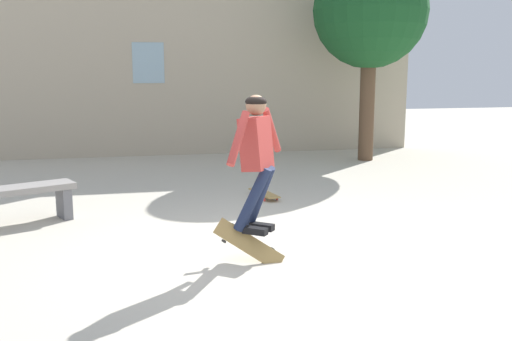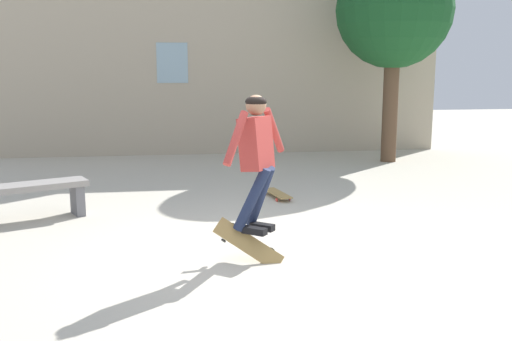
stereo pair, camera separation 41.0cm
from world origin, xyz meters
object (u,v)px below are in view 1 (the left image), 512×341
at_px(skateboard_flipping, 249,244).
at_px(skateboard_resting, 264,193).
at_px(park_bench, 14,198).
at_px(skater, 256,151).
at_px(tree_right, 370,12).

height_order(skateboard_flipping, skateboard_resting, skateboard_flipping).
distance_m(park_bench, skateboard_flipping, 3.34).
bearing_deg(skateboard_flipping, skateboard_resting, 91.61).
height_order(skater, skateboard_flipping, skater).
bearing_deg(skater, tree_right, 95.69).
distance_m(tree_right, skater, 7.30).
relative_size(tree_right, skateboard_resting, 5.44).
bearing_deg(skater, skateboard_resting, 113.27).
height_order(tree_right, skater, tree_right).
relative_size(park_bench, skater, 1.08).
bearing_deg(skateboard_resting, tree_right, -55.63).
relative_size(park_bench, skateboard_flipping, 2.09).
bearing_deg(skateboard_resting, skater, 153.64).
bearing_deg(skater, park_bench, -177.13).
bearing_deg(tree_right, park_bench, -148.51).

